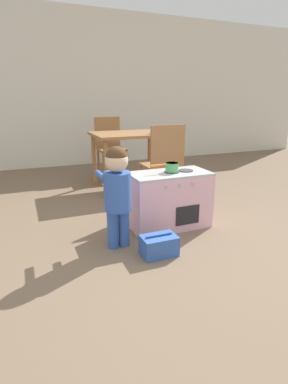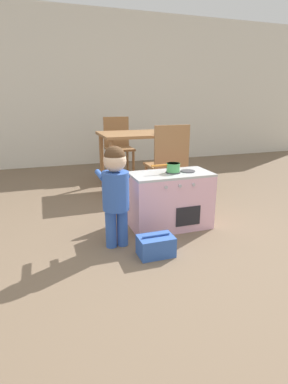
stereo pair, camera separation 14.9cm
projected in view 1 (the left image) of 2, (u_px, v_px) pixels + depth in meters
ground_plane at (185, 268)px, 2.13m from camera, size 16.00×16.00×0.00m
wall_back at (77, 90)px, 5.16m from camera, size 10.00×0.06×2.60m
play_kitchen at (169, 200)px, 2.76m from camera, size 0.73×0.38×0.53m
toy_pot at (171, 167)px, 2.68m from camera, size 0.27×0.12×0.08m
child_figure at (117, 187)px, 2.30m from camera, size 0.23×0.34×0.82m
toy_basket at (159, 245)px, 2.29m from camera, size 0.27×0.18×0.17m
dining_table at (130, 142)px, 3.88m from camera, size 0.94×0.74×0.74m
dining_chair_near at (163, 162)px, 3.30m from camera, size 0.39×0.39×0.90m
dining_chair_far at (110, 146)px, 4.51m from camera, size 0.39×0.39×0.90m
cup_on_table at (154, 130)px, 3.75m from camera, size 0.09×0.09×0.08m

